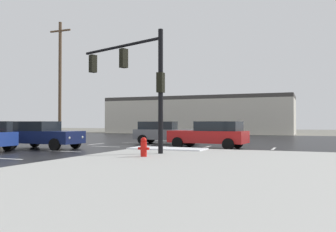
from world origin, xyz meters
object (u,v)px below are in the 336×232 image
object	(u,v)px
traffic_signal_mast	(136,73)
sedan_grey	(165,132)
utility_pole_far	(60,78)
sedan_navy	(42,134)
fire_hydrant	(144,147)
sedan_red	(211,134)

from	to	relation	value
traffic_signal_mast	sedan_grey	size ratio (longest dim) A/B	1.20
utility_pole_far	traffic_signal_mast	bearing A→B (deg)	-39.81
traffic_signal_mast	sedan_grey	distance (m)	8.78
sedan_grey	utility_pole_far	bearing A→B (deg)	158.42
sedan_navy	utility_pole_far	size ratio (longest dim) A/B	0.42
traffic_signal_mast	fire_hydrant	xyz separation A→B (m)	(1.42, -2.12, -3.41)
sedan_red	utility_pole_far	xyz separation A→B (m)	(-15.85, 6.30, 4.75)
utility_pole_far	sedan_red	bearing A→B (deg)	-21.67
sedan_red	sedan_navy	bearing A→B (deg)	28.17
sedan_red	utility_pole_far	size ratio (longest dim) A/B	0.43
traffic_signal_mast	sedan_navy	xyz separation A→B (m)	(-6.69, 1.14, -3.09)
sedan_grey	traffic_signal_mast	bearing A→B (deg)	-83.61
fire_hydrant	sedan_grey	bearing A→B (deg)	107.58
sedan_navy	sedan_red	xyz separation A→B (m)	(9.06, 3.79, 0.00)
sedan_navy	sedan_red	size ratio (longest dim) A/B	0.98
sedan_navy	sedan_grey	world-z (taller)	same
fire_hydrant	sedan_navy	world-z (taller)	sedan_navy
traffic_signal_mast	sedan_red	size ratio (longest dim) A/B	1.21
fire_hydrant	sedan_navy	distance (m)	8.75
sedan_navy	sedan_red	world-z (taller)	same
fire_hydrant	sedan_navy	bearing A→B (deg)	158.08
sedan_red	sedan_grey	bearing A→B (deg)	-31.10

